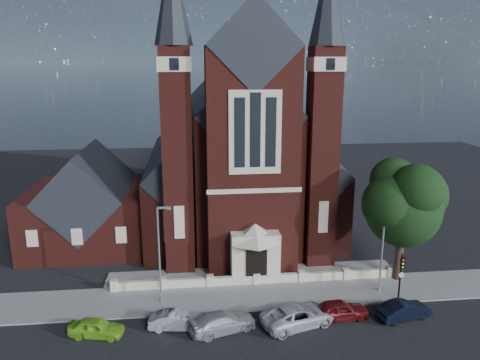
% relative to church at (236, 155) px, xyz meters
% --- Properties ---
extents(ground, '(120.00, 120.00, 0.00)m').
position_rel_church_xyz_m(ground, '(0.00, -7.94, -8.19)').
color(ground, black).
rests_on(ground, ground).
extents(pavement_strip, '(60.00, 5.00, 0.12)m').
position_rel_church_xyz_m(pavement_strip, '(0.00, -18.44, -8.19)').
color(pavement_strip, slate).
rests_on(pavement_strip, ground).
extents(forecourt_paving, '(26.00, 3.00, 0.14)m').
position_rel_church_xyz_m(forecourt_paving, '(0.00, -14.44, -8.19)').
color(forecourt_paving, slate).
rests_on(forecourt_paving, ground).
extents(forecourt_wall, '(24.00, 0.40, 0.90)m').
position_rel_church_xyz_m(forecourt_wall, '(0.00, -16.44, -8.19)').
color(forecourt_wall, '#B6A890').
rests_on(forecourt_wall, ground).
extents(church, '(20.01, 34.90, 29.20)m').
position_rel_church_xyz_m(church, '(0.00, 0.00, 0.00)').
color(church, '#531C16').
rests_on(church, ground).
extents(parish_hall, '(12.00, 12.20, 10.24)m').
position_rel_church_xyz_m(parish_hall, '(-16.00, -4.94, -4.17)').
color(parish_hall, '#531C16').
rests_on(parish_hall, ground).
extents(street_tree, '(6.40, 6.60, 10.70)m').
position_rel_church_xyz_m(street_tree, '(12.60, -17.23, -1.23)').
color(street_tree, black).
rests_on(street_tree, ground).
extents(street_lamp_left, '(1.16, 0.22, 8.09)m').
position_rel_church_xyz_m(street_lamp_left, '(-7.91, -18.94, -3.59)').
color(street_lamp_left, gray).
rests_on(street_lamp_left, ground).
extents(street_lamp_right, '(1.16, 0.22, 8.09)m').
position_rel_church_xyz_m(street_lamp_right, '(10.09, -18.94, -3.59)').
color(street_lamp_right, gray).
rests_on(street_lamp_right, ground).
extents(traffic_signal, '(0.28, 0.42, 4.00)m').
position_rel_church_xyz_m(traffic_signal, '(11.00, -20.52, -5.60)').
color(traffic_signal, black).
rests_on(traffic_signal, ground).
extents(car_lime_van, '(4.06, 2.23, 1.31)m').
position_rel_church_xyz_m(car_lime_van, '(-12.27, -22.99, -7.53)').
color(car_lime_van, '#83CC28').
rests_on(car_lime_van, ground).
extents(car_silver_a, '(4.04, 1.77, 1.29)m').
position_rel_church_xyz_m(car_silver_a, '(-6.72, -22.66, -7.54)').
color(car_silver_a, '#9A9DA1').
rests_on(car_silver_a, ground).
extents(car_silver_b, '(5.27, 3.40, 1.42)m').
position_rel_church_xyz_m(car_silver_b, '(-3.44, -23.32, -7.48)').
color(car_silver_b, '#A0A3A7').
rests_on(car_silver_b, ground).
extents(car_white_suv, '(6.06, 4.16, 1.54)m').
position_rel_church_xyz_m(car_white_suv, '(2.08, -23.20, -7.42)').
color(car_white_suv, silver).
rests_on(car_white_suv, ground).
extents(car_dark_red, '(4.50, 2.15, 1.49)m').
position_rel_church_xyz_m(car_dark_red, '(5.36, -22.68, -7.44)').
color(car_dark_red, '#5E1012').
rests_on(car_dark_red, ground).
extents(car_navy, '(4.43, 2.41, 1.38)m').
position_rel_church_xyz_m(car_navy, '(10.14, -23.16, -7.49)').
color(car_navy, black).
rests_on(car_navy, ground).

